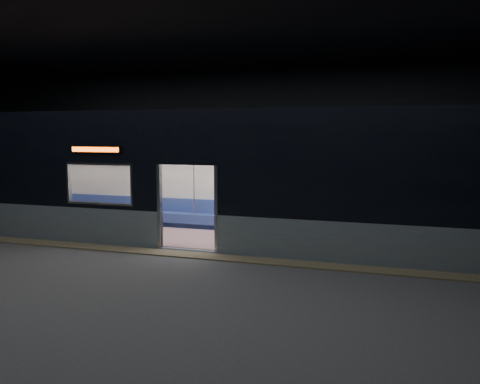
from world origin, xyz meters
The scene contains 7 objects.
station_floor centered at (0.00, 0.00, -0.01)m, with size 24.00×14.00×0.01m, color #47494C.
station_envelope centered at (0.00, 0.00, 3.66)m, with size 24.00×14.00×5.00m.
tactile_strip centered at (0.00, 0.55, 0.01)m, with size 22.80×0.50×0.03m, color #8C7F59.
metro_car centered at (0.00, 2.54, 1.85)m, with size 18.00×3.04×3.35m.
passenger centered at (1.33, 3.55, 0.81)m, with size 0.41×0.71×1.39m.
handbag centered at (1.34, 3.32, 0.68)m, with size 0.29×0.25×0.15m, color black.
transit_map centered at (1.34, 3.85, 1.47)m, with size 0.99×0.03×0.64m, color white.
Camera 1 is at (4.93, -9.89, 2.81)m, focal length 38.00 mm.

